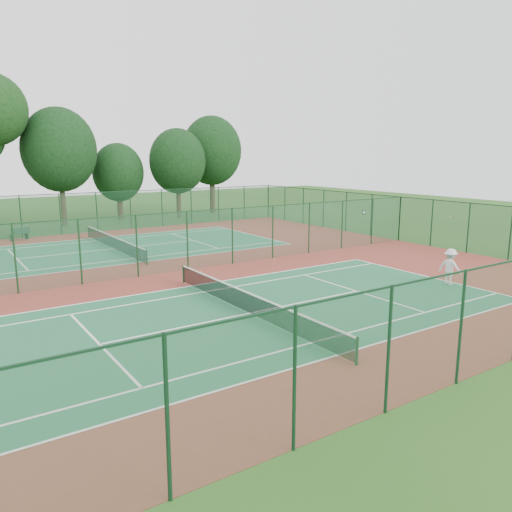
{
  "coord_description": "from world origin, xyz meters",
  "views": [
    {
      "loc": [
        -11.12,
        -26.17,
        6.7
      ],
      "look_at": [
        2.8,
        -5.35,
        1.6
      ],
      "focal_mm": 35.0,
      "sensor_mm": 36.0,
      "label": 1
    }
  ],
  "objects": [
    {
      "name": "ground",
      "position": [
        0.0,
        0.0,
        0.0
      ],
      "size": [
        120.0,
        120.0,
        0.0
      ],
      "primitive_type": "plane",
      "color": "#265219",
      "rests_on": "ground"
    },
    {
      "name": "red_pad",
      "position": [
        0.0,
        0.0,
        0.01
      ],
      "size": [
        40.0,
        36.0,
        0.01
      ],
      "primitive_type": "cube",
      "color": "maroon",
      "rests_on": "ground"
    },
    {
      "name": "court_near",
      "position": [
        0.0,
        -9.0,
        0.01
      ],
      "size": [
        23.77,
        10.97,
        0.01
      ],
      "primitive_type": "cube",
      "color": "#1E613A",
      "rests_on": "red_pad"
    },
    {
      "name": "court_far",
      "position": [
        0.0,
        9.0,
        0.01
      ],
      "size": [
        23.77,
        10.97,
        0.01
      ],
      "primitive_type": "cube",
      "color": "#216941",
      "rests_on": "red_pad"
    },
    {
      "name": "fence_north",
      "position": [
        0.0,
        18.0,
        1.76
      ],
      "size": [
        40.0,
        0.09,
        3.5
      ],
      "color": "#174729",
      "rests_on": "ground"
    },
    {
      "name": "fence_south",
      "position": [
        0.0,
        -18.0,
        1.76
      ],
      "size": [
        40.0,
        0.09,
        3.5
      ],
      "color": "#1A502C",
      "rests_on": "ground"
    },
    {
      "name": "fence_east",
      "position": [
        20.0,
        0.0,
        1.76
      ],
      "size": [
        0.09,
        36.0,
        3.5
      ],
      "rotation": [
        0.0,
        0.0,
        1.57
      ],
      "color": "#1A4E35",
      "rests_on": "ground"
    },
    {
      "name": "fence_divider",
      "position": [
        0.0,
        0.0,
        1.76
      ],
      "size": [
        40.0,
        0.09,
        3.5
      ],
      "color": "#1C5536",
      "rests_on": "ground"
    },
    {
      "name": "tennis_net_near",
      "position": [
        0.0,
        -9.0,
        0.54
      ],
      "size": [
        0.1,
        12.9,
        0.97
      ],
      "color": "#14391D",
      "rests_on": "ground"
    },
    {
      "name": "tennis_net_far",
      "position": [
        0.0,
        9.0,
        0.54
      ],
      "size": [
        0.1,
        12.9,
        0.97
      ],
      "color": "#153B1C",
      "rests_on": "ground"
    },
    {
      "name": "player_near",
      "position": [
        11.38,
        -10.73,
        0.97
      ],
      "size": [
        0.87,
        1.31,
        1.9
      ],
      "primitive_type": "imported",
      "rotation": [
        0.0,
        0.0,
        1.71
      ],
      "color": "silver",
      "rests_on": "court_near"
    },
    {
      "name": "bench",
      "position": [
        -4.97,
        16.89,
        0.52
      ],
      "size": [
        1.65,
        1.08,
        0.99
      ],
      "rotation": [
        0.0,
        0.0,
        0.43
      ],
      "color": "#12361E",
      "rests_on": "red_pad"
    },
    {
      "name": "stray_ball_a",
      "position": [
        7.32,
        -0.73,
        0.05
      ],
      "size": [
        0.07,
        0.07,
        0.07
      ],
      "primitive_type": "sphere",
      "color": "#C5E034",
      "rests_on": "red_pad"
    },
    {
      "name": "stray_ball_b",
      "position": [
        3.74,
        -0.79,
        0.04
      ],
      "size": [
        0.06,
        0.06,
        0.06
      ],
      "primitive_type": "sphere",
      "color": "#ACC82E",
      "rests_on": "red_pad"
    },
    {
      "name": "stray_ball_c",
      "position": [
        1.88,
        -0.92,
        0.04
      ],
      "size": [
        0.06,
        0.06,
        0.06
      ],
      "primitive_type": "sphere",
      "color": "yellow",
      "rests_on": "red_pad"
    },
    {
      "name": "evergreen_row",
      "position": [
        0.5,
        24.25,
        0.0
      ],
      "size": [
        39.0,
        5.0,
        12.0
      ],
      "primitive_type": null,
      "color": "black",
      "rests_on": "ground"
    }
  ]
}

